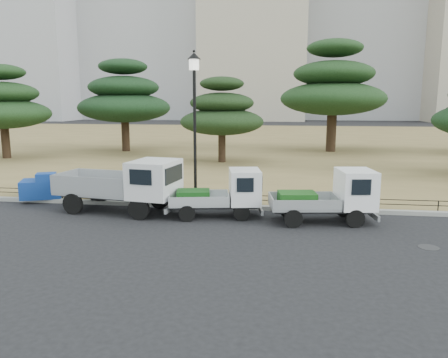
# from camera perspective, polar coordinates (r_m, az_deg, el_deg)

# --- Properties ---
(ground) EXTENTS (220.00, 220.00, 0.00)m
(ground) POSITION_cam_1_polar(r_m,az_deg,el_deg) (14.90, -1.08, -6.29)
(ground) COLOR black
(lawn) EXTENTS (120.00, 56.00, 0.15)m
(lawn) POSITION_cam_1_polar(r_m,az_deg,el_deg) (44.95, 5.13, 4.88)
(lawn) COLOR olive
(lawn) RESTS_ON ground
(curb) EXTENTS (120.00, 0.25, 0.16)m
(curb) POSITION_cam_1_polar(r_m,az_deg,el_deg) (17.36, 0.28, -3.62)
(curb) COLOR gray
(curb) RESTS_ON ground
(truck_large) EXTENTS (4.90, 2.50, 2.04)m
(truck_large) POSITION_cam_1_polar(r_m,az_deg,el_deg) (17.03, -12.84, -0.51)
(truck_large) COLOR black
(truck_large) RESTS_ON ground
(truck_kei_front) EXTENTS (3.50, 1.97, 1.75)m
(truck_kei_front) POSITION_cam_1_polar(r_m,az_deg,el_deg) (16.02, -0.17, -1.90)
(truck_kei_front) COLOR black
(truck_kei_front) RESTS_ON ground
(truck_kei_rear) EXTENTS (3.74, 2.01, 1.86)m
(truck_kei_rear) POSITION_cam_1_polar(r_m,az_deg,el_deg) (15.72, 13.68, -2.21)
(truck_kei_rear) COLOR black
(truck_kei_rear) RESTS_ON ground
(street_lamp) EXTENTS (0.53, 0.53, 5.90)m
(street_lamp) POSITION_cam_1_polar(r_m,az_deg,el_deg) (17.37, -3.87, 9.88)
(street_lamp) COLOR black
(street_lamp) RESTS_ON lawn
(pipe_fence) EXTENTS (38.00, 0.04, 0.40)m
(pipe_fence) POSITION_cam_1_polar(r_m,az_deg,el_deg) (17.42, 0.35, -2.35)
(pipe_fence) COLOR black
(pipe_fence) RESTS_ON lawn
(tarp_pile) EXTENTS (1.95, 1.70, 1.08)m
(tarp_pile) POSITION_cam_1_polar(r_m,az_deg,el_deg) (20.11, -22.64, -1.03)
(tarp_pile) COLOR navy
(tarp_pile) RESTS_ON lawn
(manhole) EXTENTS (0.60, 0.60, 0.01)m
(manhole) POSITION_cam_1_polar(r_m,az_deg,el_deg) (14.22, 25.18, -8.08)
(manhole) COLOR #2D2D30
(manhole) RESTS_ON ground
(pine_west_far) EXTENTS (6.52, 6.52, 6.58)m
(pine_west_far) POSITION_cam_1_polar(r_m,az_deg,el_deg) (34.88, -26.97, 8.67)
(pine_west_far) COLOR black
(pine_west_far) RESTS_ON lawn
(pine_west_near) EXTENTS (7.35, 7.35, 7.35)m
(pine_west_near) POSITION_cam_1_polar(r_m,az_deg,el_deg) (36.51, -12.91, 10.22)
(pine_west_near) COLOR black
(pine_west_near) RESTS_ON lawn
(pine_center_left) EXTENTS (5.53, 5.53, 5.63)m
(pine_center_left) POSITION_cam_1_polar(r_m,az_deg,el_deg) (29.15, -0.27, 8.59)
(pine_center_left) COLOR black
(pine_center_left) RESTS_ON lawn
(pine_center_right) EXTENTS (8.30, 8.30, 8.80)m
(pine_center_right) POSITION_cam_1_polar(r_m,az_deg,el_deg) (36.35, 14.08, 11.53)
(pine_center_right) COLOR black
(pine_center_right) RESTS_ON lawn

